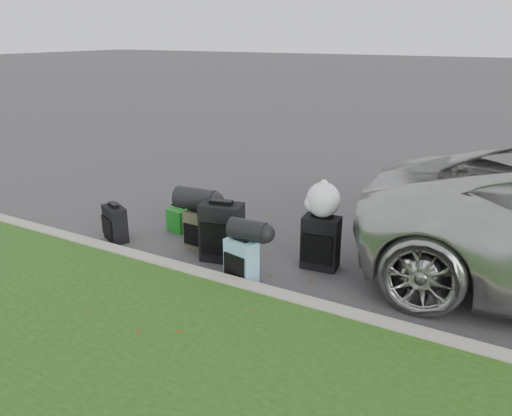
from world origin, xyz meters
The scene contains 12 objects.
ground centered at (0.00, 0.00, 0.00)m, with size 120.00×120.00×0.00m, color #383535.
curb centered at (0.00, -1.00, 0.07)m, with size 120.00×0.18×0.15m, color #9E937F.
suitcase_small_black centered at (-1.89, -0.55, 0.24)m, with size 0.39×0.21×0.49m, color black.
suitcase_large_black_left centered at (-0.28, -0.34, 0.37)m, with size 0.51×0.31×0.74m, color black.
suitcase_olive centered at (-0.72, -0.21, 0.26)m, with size 0.37×0.23×0.51m, color #393726.
suitcase_teal centered at (0.24, -0.74, 0.26)m, with size 0.36×0.22×0.52m, color #5C91A9.
suitcase_large_black_right centered at (0.88, 0.05, 0.33)m, with size 0.44×0.26×0.65m, color black.
tote_green centered at (-1.35, 0.16, 0.17)m, with size 0.29×0.23×0.33m, color #1A781D.
tote_navy centered at (-1.06, 0.34, 0.16)m, with size 0.30×0.23×0.32m, color navy.
duffel_left centered at (-0.81, -0.15, 0.66)m, with size 0.29×0.29×0.55m, color black.
duffel_right centered at (0.30, -0.70, 0.64)m, with size 0.24×0.24×0.43m, color black.
trash_bag centered at (0.87, 0.09, 0.85)m, with size 0.40×0.40×0.40m, color white.
Camera 1 is at (2.91, -5.13, 2.71)m, focal length 35.00 mm.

